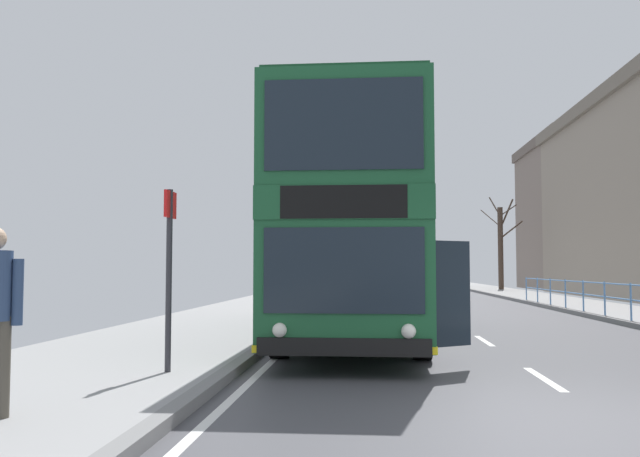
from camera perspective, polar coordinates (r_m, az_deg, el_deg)
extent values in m
cube|color=#47474C|center=(7.35, 23.75, -15.19)|extent=(8.40, 140.00, 0.06)
cube|color=silver|center=(9.80, 18.59, -12.06)|extent=(0.12, 2.00, 0.00)
cube|color=silver|center=(14.46, 13.85, -9.29)|extent=(0.12, 2.00, 0.00)
cube|color=silver|center=(19.20, 11.47, -7.85)|extent=(0.12, 2.00, 0.00)
cube|color=silver|center=(23.95, 10.04, -6.98)|extent=(0.12, 2.00, 0.00)
cube|color=silver|center=(28.73, 9.09, -6.39)|extent=(0.12, 2.00, 0.00)
cube|color=silver|center=(33.51, 8.41, -5.97)|extent=(0.12, 2.00, 0.00)
cube|color=silver|center=(38.29, 7.90, -5.65)|extent=(0.12, 2.00, 0.00)
cube|color=silver|center=(43.08, 7.50, -5.40)|extent=(0.12, 2.00, 0.00)
cube|color=silver|center=(47.87, 7.19, -5.21)|extent=(0.12, 2.00, 0.00)
cube|color=silver|center=(52.67, 6.93, -5.05)|extent=(0.12, 2.00, 0.00)
cube|color=silver|center=(57.46, 6.71, -4.91)|extent=(0.12, 2.00, 0.00)
cube|color=silver|center=(7.14, -9.05, -15.52)|extent=(0.12, 133.00, 0.00)
cube|color=slate|center=(7.21, -11.85, -14.82)|extent=(0.20, 140.00, 0.14)
cube|color=#19512D|center=(14.25, 3.09, -4.41)|extent=(2.58, 10.46, 1.82)
cube|color=#19512D|center=(14.28, 3.07, 0.20)|extent=(2.59, 10.51, 0.47)
cube|color=#19512D|center=(14.39, 3.06, 4.45)|extent=(2.58, 10.46, 1.66)
cube|color=#154527|center=(14.53, 3.05, 7.86)|extent=(2.50, 10.15, 0.08)
cube|color=#19232D|center=(9.02, 2.02, -3.59)|extent=(2.18, 0.05, 1.17)
cube|color=black|center=(9.06, 2.01, 2.30)|extent=(1.73, 0.05, 0.46)
cube|color=#19232D|center=(9.23, 1.99, 8.91)|extent=(2.18, 0.05, 1.26)
cube|color=black|center=(9.08, 2.03, -10.09)|extent=(2.35, 0.10, 0.24)
cube|color=yellow|center=(14.29, 3.10, -7.82)|extent=(2.60, 10.51, 0.10)
cube|color=#19232D|center=(14.52, 8.05, -3.35)|extent=(0.10, 8.14, 0.95)
cube|color=#19232D|center=(14.41, 8.04, 4.80)|extent=(0.11, 9.39, 1.00)
cube|color=#19232D|center=(14.60, -1.80, -3.39)|extent=(0.10, 8.14, 0.95)
cube|color=#19232D|center=(14.49, -1.90, 4.72)|extent=(0.11, 9.39, 1.00)
sphere|color=white|center=(9.04, 7.58, -8.69)|extent=(0.20, 0.20, 0.20)
sphere|color=white|center=(9.13, -3.47, -8.66)|extent=(0.20, 0.20, 0.20)
cube|color=#19232D|center=(10.14, 10.97, -5.46)|extent=(0.68, 0.49, 1.57)
cube|color=black|center=(10.40, 8.92, -5.43)|extent=(0.11, 0.90, 1.57)
cylinder|color=black|center=(11.29, 8.70, -8.39)|extent=(0.31, 1.04, 1.04)
cylinder|color=black|center=(11.38, -3.44, -8.38)|extent=(0.31, 1.04, 1.04)
cylinder|color=black|center=(17.60, 7.33, -6.61)|extent=(0.31, 1.04, 1.04)
cylinder|color=black|center=(17.66, -0.44, -6.63)|extent=(0.31, 1.04, 1.04)
cylinder|color=#598CC6|center=(19.36, 25.04, -5.69)|extent=(0.05, 0.05, 0.98)
cylinder|color=#598CC6|center=(21.21, 23.15, -5.52)|extent=(0.05, 0.05, 0.98)
cylinder|color=#598CC6|center=(23.08, 21.58, -5.36)|extent=(0.05, 0.05, 0.98)
cylinder|color=#598CC6|center=(24.96, 20.24, -5.23)|extent=(0.05, 0.05, 0.98)
cylinder|color=#598CC6|center=(26.85, 19.09, -5.11)|extent=(0.05, 0.05, 0.98)
cylinder|color=#598CC6|center=(28.76, 18.09, -5.00)|extent=(0.05, 0.05, 0.98)
cylinder|color=#598CC6|center=(30.67, 17.22, -4.91)|extent=(0.05, 0.05, 0.98)
cylinder|color=#598CC6|center=(19.34, 25.00, -4.38)|extent=(0.04, 23.58, 0.04)
cylinder|color=#598CC6|center=(19.36, 25.03, -5.55)|extent=(0.04, 23.58, 0.04)
cylinder|color=#4C473D|center=(6.89, -25.59, -10.62)|extent=(0.19, 0.19, 0.92)
cylinder|color=navy|center=(6.80, -24.42, -4.96)|extent=(0.12, 0.12, 0.61)
cylinder|color=#2D2D33|center=(9.11, -12.79, -4.31)|extent=(0.08, 0.08, 2.42)
cube|color=red|center=(9.16, -12.67, 2.01)|extent=(0.04, 0.44, 0.36)
cylinder|color=#423328|center=(45.44, 15.18, -1.63)|extent=(0.34, 0.34, 5.40)
cylinder|color=#423328|center=(45.43, 15.79, 1.50)|extent=(1.03, 0.58, 0.75)
cylinder|color=#423328|center=(45.79, 16.04, -0.10)|extent=(1.58, 0.41, 1.22)
cylinder|color=#423328|center=(45.98, 14.70, 1.82)|extent=(0.63, 0.95, 1.37)
cylinder|color=#423328|center=(45.99, 15.65, 1.20)|extent=(1.12, 0.83, 2.06)
cylinder|color=#423328|center=(46.28, 14.36, 0.87)|extent=(1.04, 1.72, 1.29)
cube|color=slate|center=(51.79, 22.43, 0.74)|extent=(8.66, 11.86, 10.09)
cube|color=#5F534B|center=(52.44, 22.30, 6.64)|extent=(9.01, 12.33, 0.70)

